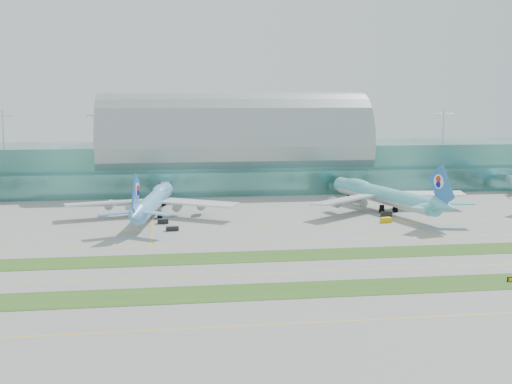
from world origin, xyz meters
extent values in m
plane|color=gray|center=(0.00, 0.00, 0.00)|extent=(700.00, 700.00, 0.00)
cube|color=#3D7A75|center=(0.00, 130.00, 10.00)|extent=(340.00, 42.00, 20.00)
cube|color=#3D7A75|center=(0.00, 106.00, 5.00)|extent=(340.00, 8.00, 10.00)
ellipsoid|color=#9EA5A8|center=(0.00, 130.00, 20.00)|extent=(340.00, 46.20, 16.17)
cylinder|color=white|center=(0.00, 130.00, 28.00)|extent=(0.80, 0.80, 16.00)
cube|color=#B2B7B7|center=(-31.00, 95.00, 5.50)|extent=(3.50, 22.00, 3.00)
cylinder|color=black|center=(-31.00, 85.00, 2.00)|extent=(1.00, 1.00, 4.00)
cube|color=#B2B7B7|center=(44.00, 95.00, 5.50)|extent=(3.50, 22.00, 3.00)
cylinder|color=black|center=(44.00, 85.00, 2.00)|extent=(1.00, 1.00, 4.00)
cube|color=#2D591E|center=(0.00, -28.00, 0.04)|extent=(420.00, 12.00, 0.08)
cube|color=#2D591E|center=(0.00, 2.00, 0.04)|extent=(420.00, 12.00, 0.08)
cube|color=yellow|center=(0.00, -48.00, 0.01)|extent=(420.00, 0.35, 0.01)
cube|color=yellow|center=(0.00, -14.00, 0.01)|extent=(420.00, 0.35, 0.01)
cube|color=yellow|center=(0.00, 18.00, 0.01)|extent=(420.00, 0.35, 0.01)
cube|color=yellow|center=(0.00, 40.00, 0.01)|extent=(420.00, 0.35, 0.01)
cylinder|color=#6FBAF5|center=(-34.97, 62.11, 5.51)|extent=(13.87, 56.20, 5.60)
ellipsoid|color=#6FBAF5|center=(-32.63, 77.61, 7.05)|extent=(7.79, 17.62, 3.99)
cone|color=#6FBAF5|center=(-30.48, 91.93, 5.51)|extent=(6.21, 5.30, 5.60)
cone|color=#6FBAF5|center=(-39.67, 30.86, 6.59)|extent=(6.47, 8.83, 5.32)
cube|color=white|center=(-51.31, 62.74, 5.15)|extent=(27.93, 12.91, 1.10)
cylinder|color=#9B9FA3|center=(-46.56, 66.96, 3.25)|extent=(3.78, 5.37, 3.07)
cube|color=white|center=(-19.16, 57.90, 5.15)|extent=(26.78, 19.63, 1.10)
cylinder|color=#9B9FA3|center=(-22.45, 63.33, 3.25)|extent=(3.78, 5.37, 3.07)
cube|color=blue|center=(-39.40, 32.64, 12.28)|extent=(2.30, 11.82, 13.02)
cylinder|color=white|center=(-39.27, 33.54, 13.64)|extent=(1.45, 4.41, 4.33)
cylinder|color=black|center=(-31.80, 83.15, 1.35)|extent=(1.63, 1.63, 2.71)
cylinder|color=black|center=(-38.18, 58.94, 1.35)|extent=(1.63, 1.63, 2.71)
cylinder|color=black|center=(-32.83, 58.13, 1.35)|extent=(1.63, 1.63, 2.71)
cylinder|color=#5EC3D0|center=(47.61, 62.23, 5.89)|extent=(21.84, 59.28, 5.99)
ellipsoid|color=#5EC3D0|center=(43.11, 78.37, 7.54)|extent=(10.36, 19.06, 4.27)
cone|color=#5EC3D0|center=(38.95, 93.29, 5.89)|extent=(7.06, 6.26, 5.99)
cone|color=#5EC3D0|center=(56.68, 29.67, 7.05)|extent=(7.81, 9.90, 5.69)
cube|color=silver|center=(31.38, 55.70, 5.50)|extent=(27.39, 23.43, 1.18)
cylinder|color=gray|center=(34.17, 61.89, 3.48)|extent=(4.59, 6.00, 3.28)
cube|color=silver|center=(64.87, 65.03, 5.50)|extent=(29.60, 10.47, 1.18)
cylinder|color=gray|center=(59.28, 68.89, 3.48)|extent=(4.59, 6.00, 3.28)
cube|color=blue|center=(56.16, 31.53, 13.13)|extent=(3.97, 12.38, 13.92)
cylinder|color=white|center=(55.90, 32.46, 14.58)|extent=(2.08, 4.70, 4.63)
cylinder|color=black|center=(41.50, 84.14, 1.45)|extent=(1.74, 1.74, 2.90)
cylinder|color=black|center=(45.85, 57.73, 1.45)|extent=(1.74, 1.74, 2.90)
cylinder|color=black|center=(51.44, 59.28, 1.45)|extent=(1.74, 1.74, 2.90)
cube|color=black|center=(-28.73, 37.73, 0.67)|extent=(4.02, 2.11, 1.34)
cube|color=black|center=(-31.68, 49.38, 0.79)|extent=(3.59, 1.95, 1.57)
cube|color=gold|center=(41.76, 41.36, 0.82)|extent=(3.96, 2.68, 1.65)
cube|color=black|center=(45.10, 50.57, 0.85)|extent=(4.27, 2.80, 1.70)
cylinder|color=black|center=(46.47, -28.24, 0.25)|extent=(0.12, 0.12, 0.51)
camera|label=1|loc=(-29.59, -159.69, 41.99)|focal=45.00mm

